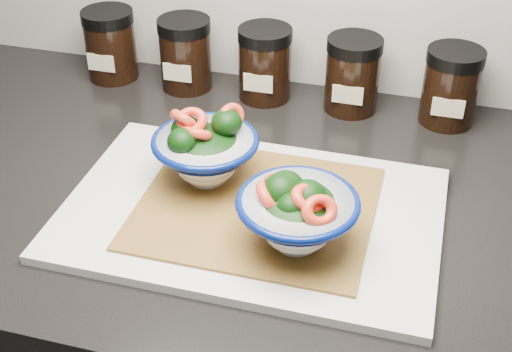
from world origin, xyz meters
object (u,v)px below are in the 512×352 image
(bowl_left, at_px, (205,150))
(spice_jar_a, at_px, (110,44))
(spice_jar_d, at_px, (353,74))
(spice_jar_e, at_px, (451,86))
(spice_jar_b, at_px, (185,54))
(spice_jar_c, at_px, (265,63))
(bowl_right, at_px, (297,213))
(cutting_board, at_px, (251,214))

(bowl_left, distance_m, spice_jar_a, 0.36)
(bowl_left, bearing_deg, spice_jar_d, 60.79)
(spice_jar_a, height_order, spice_jar_e, same)
(bowl_left, height_order, spice_jar_e, bowl_left)
(spice_jar_b, distance_m, spice_jar_e, 0.40)
(spice_jar_c, bearing_deg, spice_jar_e, 0.00)
(bowl_right, relative_size, spice_jar_d, 1.21)
(spice_jar_c, relative_size, spice_jar_e, 1.00)
(spice_jar_c, distance_m, spice_jar_d, 0.13)
(cutting_board, distance_m, spice_jar_a, 0.44)
(spice_jar_a, bearing_deg, spice_jar_c, 0.00)
(spice_jar_b, relative_size, spice_jar_d, 1.00)
(spice_jar_b, bearing_deg, spice_jar_e, 0.00)
(cutting_board, bearing_deg, bowl_right, -37.72)
(cutting_board, distance_m, spice_jar_d, 0.31)
(spice_jar_d, relative_size, spice_jar_e, 1.00)
(spice_jar_a, xyz_separation_m, spice_jar_c, (0.26, 0.00, 0.00))
(spice_jar_b, xyz_separation_m, spice_jar_c, (0.13, 0.00, 0.00))
(spice_jar_a, distance_m, spice_jar_d, 0.39)
(cutting_board, xyz_separation_m, bowl_left, (-0.07, 0.04, 0.05))
(bowl_right, bearing_deg, bowl_left, 145.92)
(cutting_board, height_order, spice_jar_e, spice_jar_e)
(cutting_board, distance_m, spice_jar_b, 0.36)
(spice_jar_a, relative_size, spice_jar_c, 1.00)
(bowl_right, height_order, spice_jar_d, spice_jar_d)
(spice_jar_b, relative_size, spice_jar_e, 1.00)
(bowl_left, bearing_deg, bowl_right, -34.08)
(cutting_board, relative_size, spice_jar_a, 3.98)
(bowl_left, relative_size, spice_jar_d, 1.19)
(bowl_right, relative_size, spice_jar_c, 1.21)
(spice_jar_c, bearing_deg, bowl_right, -69.75)
(cutting_board, relative_size, spice_jar_b, 3.98)
(spice_jar_c, bearing_deg, spice_jar_a, 180.00)
(bowl_right, distance_m, spice_jar_b, 0.43)
(bowl_right, height_order, spice_jar_a, spice_jar_a)
(bowl_left, height_order, spice_jar_a, bowl_left)
(cutting_board, relative_size, spice_jar_c, 3.98)
(spice_jar_d, bearing_deg, bowl_right, -90.91)
(spice_jar_a, distance_m, spice_jar_b, 0.13)
(bowl_left, bearing_deg, cutting_board, -30.44)
(spice_jar_c, bearing_deg, spice_jar_d, 0.00)
(cutting_board, height_order, spice_jar_c, spice_jar_c)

